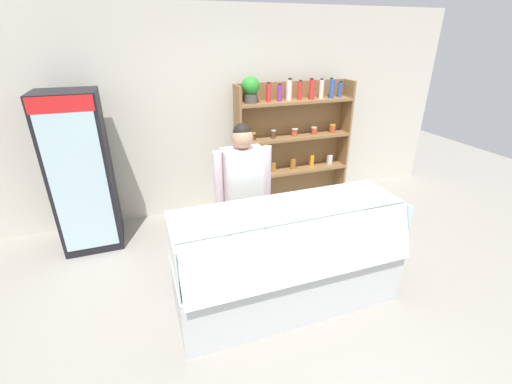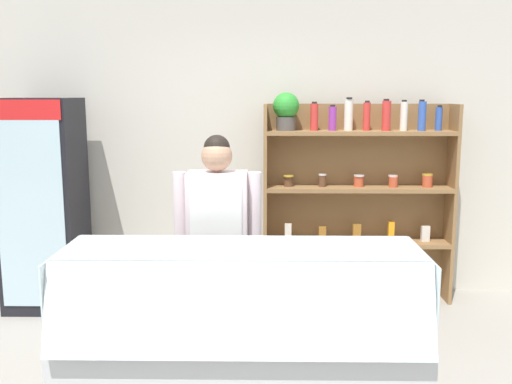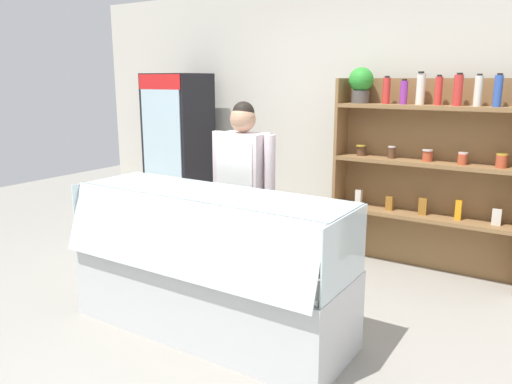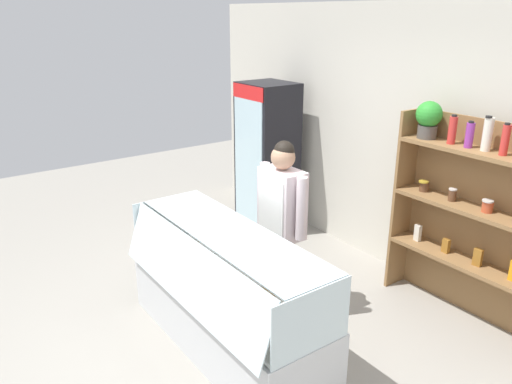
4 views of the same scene
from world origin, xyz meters
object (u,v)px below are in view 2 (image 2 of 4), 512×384
Objects in this scene: drinks_fridge at (44,205)px; shelving_unit at (351,186)px; deli_display_case at (241,366)px; shop_clerk at (218,232)px.

shelving_unit reaches higher than drinks_fridge.
drinks_fridge is 0.90× the size of deli_display_case.
drinks_fridge is 2.70m from shelving_unit.
shop_clerk is at bearing -33.05° from drinks_fridge.
shelving_unit is 2.30m from deli_display_case.
deli_display_case is (-0.91, -1.98, -0.73)m from shelving_unit.
shelving_unit is at bearing 65.34° from deli_display_case.
shelving_unit reaches higher than shop_clerk.
shelving_unit is 0.92× the size of deli_display_case.
shelving_unit reaches higher than deli_display_case.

